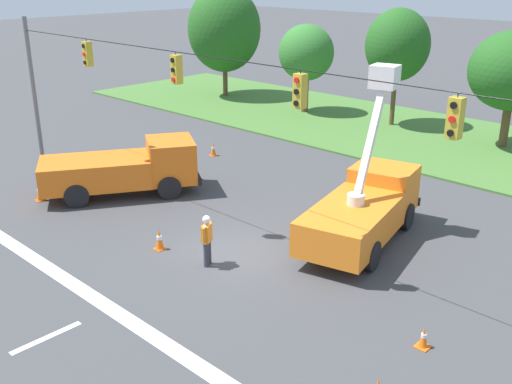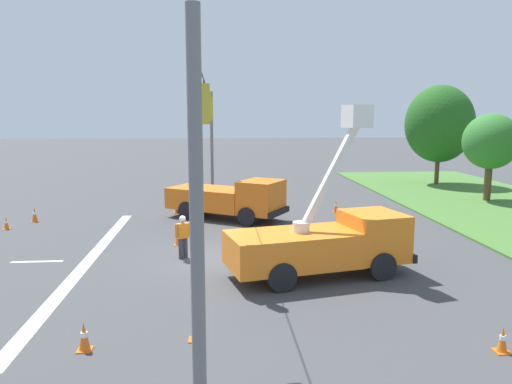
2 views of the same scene
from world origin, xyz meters
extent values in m
plane|color=#424244|center=(0.00, 0.00, 0.00)|extent=(200.00, 200.00, 0.00)
cube|color=#477533|center=(0.00, 18.00, 0.05)|extent=(56.00, 12.00, 0.10)
cube|color=silver|center=(0.00, -4.85, 0.00)|extent=(17.60, 0.50, 0.01)
cube|color=silver|center=(0.00, -6.85, 0.00)|extent=(0.20, 2.00, 0.01)
cylinder|color=slate|center=(-13.00, 0.00, 3.60)|extent=(0.20, 0.20, 7.20)
cylinder|color=black|center=(0.00, 0.00, 6.60)|extent=(26.00, 0.03, 0.03)
cylinder|color=black|center=(-8.01, 0.00, 6.55)|extent=(0.02, 0.02, 0.10)
cube|color=gold|center=(-8.01, 0.00, 6.02)|extent=(0.32, 0.28, 0.96)
cylinder|color=black|center=(-8.01, -0.16, 6.34)|extent=(0.16, 0.05, 0.16)
cylinder|color=red|center=(-8.01, -0.16, 6.02)|extent=(0.16, 0.05, 0.16)
cylinder|color=black|center=(-8.01, -0.16, 5.70)|extent=(0.16, 0.05, 0.16)
cylinder|color=black|center=(-2.51, 0.00, 6.55)|extent=(0.02, 0.02, 0.10)
cube|color=gold|center=(-2.51, 0.00, 6.02)|extent=(0.32, 0.28, 0.96)
cylinder|color=black|center=(-2.51, -0.16, 6.34)|extent=(0.16, 0.05, 0.16)
cylinder|color=black|center=(-2.51, -0.16, 6.02)|extent=(0.16, 0.05, 0.16)
cylinder|color=red|center=(-2.51, -0.16, 5.70)|extent=(0.16, 0.05, 0.16)
cylinder|color=black|center=(2.87, 0.00, 6.55)|extent=(0.02, 0.02, 0.10)
cube|color=gold|center=(2.87, 0.00, 6.02)|extent=(0.32, 0.28, 0.96)
cylinder|color=red|center=(2.87, -0.16, 6.34)|extent=(0.16, 0.05, 0.16)
cylinder|color=black|center=(2.87, -0.16, 6.02)|extent=(0.16, 0.05, 0.16)
cylinder|color=black|center=(2.87, -0.16, 5.70)|extent=(0.16, 0.05, 0.16)
cylinder|color=black|center=(7.45, 0.00, 6.55)|extent=(0.02, 0.02, 0.10)
cube|color=gold|center=(7.45, 0.00, 6.02)|extent=(0.32, 0.28, 0.96)
cylinder|color=black|center=(7.45, -0.16, 6.34)|extent=(0.16, 0.05, 0.16)
cylinder|color=red|center=(7.45, -0.16, 6.02)|extent=(0.16, 0.05, 0.16)
cylinder|color=black|center=(7.45, -0.16, 5.70)|extent=(0.16, 0.05, 0.16)
cylinder|color=brown|center=(-19.37, 18.19, 1.39)|extent=(0.35, 0.35, 2.77)
ellipsoid|color=#235B1E|center=(-19.37, 18.19, 4.97)|extent=(5.17, 5.46, 6.17)
cylinder|color=brown|center=(-11.62, 18.16, 1.22)|extent=(0.46, 0.46, 2.44)
ellipsoid|color=#33752D|center=(-11.62, 18.16, 4.00)|extent=(3.69, 3.52, 3.62)
cylinder|color=brown|center=(-5.48, 19.12, 1.66)|extent=(0.29, 0.29, 3.32)
ellipsoid|color=#235B1E|center=(-5.48, 19.12, 4.91)|extent=(3.73, 4.05, 4.26)
cylinder|color=brown|center=(1.45, 19.13, 1.13)|extent=(0.44, 0.44, 2.26)
cube|color=orange|center=(2.87, 2.90, 1.09)|extent=(3.34, 4.93, 1.18)
cube|color=orange|center=(2.13, 6.03, 1.35)|extent=(2.65, 2.40, 1.69)
cube|color=#1E2838|center=(1.97, 6.69, 1.64)|extent=(1.98, 0.56, 0.76)
cube|color=black|center=(1.89, 7.05, 0.65)|extent=(2.34, 0.70, 0.30)
cylinder|color=black|center=(1.13, 5.53, 0.50)|extent=(0.50, 1.04, 1.00)
cylinder|color=black|center=(3.24, 6.03, 0.50)|extent=(0.50, 1.04, 1.00)
cylinder|color=black|center=(1.99, 1.87, 0.50)|extent=(0.50, 1.04, 1.00)
cylinder|color=black|center=(4.11, 2.37, 0.50)|extent=(0.50, 1.04, 1.00)
cylinder|color=silver|center=(2.79, 3.22, 1.86)|extent=(0.60, 0.60, 0.36)
cube|color=white|center=(2.55, 4.22, 3.57)|extent=(0.76, 2.28, 3.88)
cube|color=white|center=(2.32, 5.23, 5.70)|extent=(1.06, 0.99, 0.80)
cube|color=orange|center=(-8.15, -0.10, 1.08)|extent=(4.44, 5.12, 1.16)
cube|color=orange|center=(-6.45, 2.64, 1.38)|extent=(3.00, 2.87, 1.77)
cube|color=#1E2838|center=(-6.09, 3.22, 1.69)|extent=(1.81, 1.17, 0.80)
cube|color=black|center=(-5.90, 3.53, 0.65)|extent=(2.15, 1.41, 0.30)
cylinder|color=black|center=(-7.53, 3.01, 0.50)|extent=(0.76, 1.00, 1.00)
cylinder|color=black|center=(-5.64, 1.83, 0.50)|extent=(0.76, 1.00, 1.00)
cylinder|color=black|center=(-9.52, -0.20, 0.50)|extent=(0.76, 1.00, 1.00)
cylinder|color=black|center=(-7.62, -1.37, 0.50)|extent=(0.76, 1.00, 1.00)
cylinder|color=#383842|center=(0.06, -1.19, 0.42)|extent=(0.18, 0.18, 0.85)
cylinder|color=#383842|center=(-0.02, -1.01, 0.42)|extent=(0.18, 0.18, 0.85)
cube|color=orange|center=(0.02, -1.10, 1.15)|extent=(0.39, 0.46, 0.60)
cube|color=silver|center=(0.02, -1.10, 1.15)|extent=(0.26, 0.41, 0.62)
cylinder|color=orange|center=(0.14, -1.34, 1.18)|extent=(0.11, 0.11, 0.55)
cylinder|color=orange|center=(-0.10, -0.86, 1.18)|extent=(0.11, 0.11, 0.55)
sphere|color=tan|center=(0.02, -1.10, 1.58)|extent=(0.22, 0.22, 0.22)
sphere|color=white|center=(0.02, -1.10, 1.64)|extent=(0.26, 0.26, 0.26)
cube|color=orange|center=(-8.87, 7.31, 0.01)|extent=(0.36, 0.36, 0.03)
cone|color=orange|center=(-8.87, 7.31, 0.38)|extent=(0.28, 0.28, 0.70)
cylinder|color=white|center=(-8.87, 7.31, 0.41)|extent=(0.17, 0.17, 0.13)
cube|color=orange|center=(-2.08, -1.46, 0.01)|extent=(0.36, 0.36, 0.03)
cone|color=orange|center=(-2.08, -1.46, 0.40)|extent=(0.29, 0.29, 0.74)
cylinder|color=white|center=(-2.08, -1.46, 0.43)|extent=(0.18, 0.18, 0.13)
cube|color=orange|center=(7.46, -0.31, 0.01)|extent=(0.36, 0.36, 0.03)
cone|color=orange|center=(7.46, -0.31, 0.32)|extent=(0.23, 0.23, 0.58)
cylinder|color=white|center=(7.46, -0.31, 0.35)|extent=(0.15, 0.15, 0.11)
cube|color=orange|center=(-9.43, -2.06, 0.01)|extent=(0.36, 0.36, 0.03)
cone|color=orange|center=(-9.43, -2.06, 0.42)|extent=(0.31, 0.31, 0.77)
cylinder|color=white|center=(-9.43, -2.06, 0.46)|extent=(0.19, 0.19, 0.14)
camera|label=1|loc=(13.37, -12.78, 9.25)|focal=42.00mm
camera|label=2|loc=(19.68, 0.28, 5.80)|focal=35.00mm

